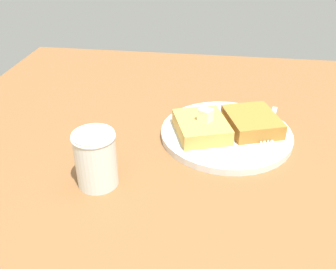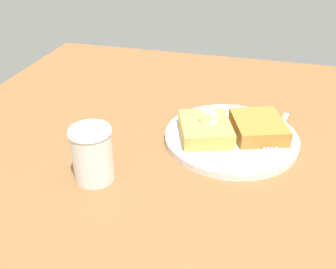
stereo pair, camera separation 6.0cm
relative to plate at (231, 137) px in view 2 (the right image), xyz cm
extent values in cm
cube|color=brown|center=(-1.14, -10.78, -1.90)|extent=(108.26, 108.26, 2.39)
cylinder|color=silver|center=(0.00, 0.00, -0.09)|extent=(23.51, 23.51, 1.24)
torus|color=#254F6B|center=(0.00, 0.00, 0.13)|extent=(23.51, 23.51, 0.80)
cube|color=gold|center=(-4.46, -1.54, 1.89)|extent=(11.31, 12.26, 2.71)
cube|color=#A9722D|center=(4.46, 1.54, 1.89)|extent=(11.31, 12.26, 2.71)
cube|color=#F3EFC9|center=(-3.87, -1.56, 4.34)|extent=(2.89, 2.82, 2.18)
cube|color=silver|center=(8.52, 5.17, 0.71)|extent=(2.93, 9.97, 0.36)
cube|color=silver|center=(7.21, -1.09, 0.71)|extent=(2.73, 3.19, 0.36)
cube|color=silver|center=(7.40, -4.20, 0.71)|extent=(0.97, 3.20, 0.36)
cube|color=silver|center=(6.86, -4.08, 0.71)|extent=(0.97, 3.20, 0.36)
cube|color=silver|center=(6.32, -3.97, 0.71)|extent=(0.97, 3.20, 0.36)
cube|color=silver|center=(5.78, -3.86, 0.71)|extent=(0.97, 3.20, 0.36)
cylinder|color=#55250F|center=(-18.96, -16.03, 2.28)|extent=(5.61, 5.61, 5.98)
cylinder|color=silver|center=(-18.96, -16.03, 3.62)|extent=(6.10, 6.10, 8.65)
torus|color=silver|center=(-18.96, -16.03, 7.49)|extent=(6.36, 6.36, 0.50)
camera|label=1|loc=(-2.31, -58.64, 35.16)|focal=40.00mm
camera|label=2|loc=(3.56, -57.45, 35.16)|focal=40.00mm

